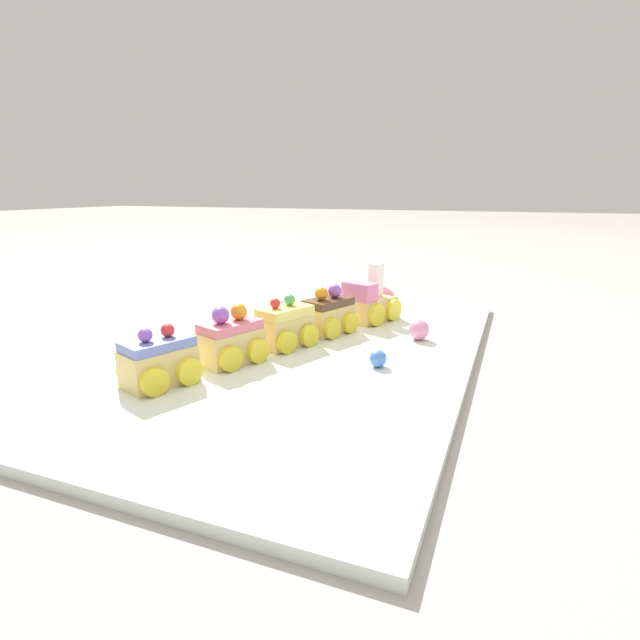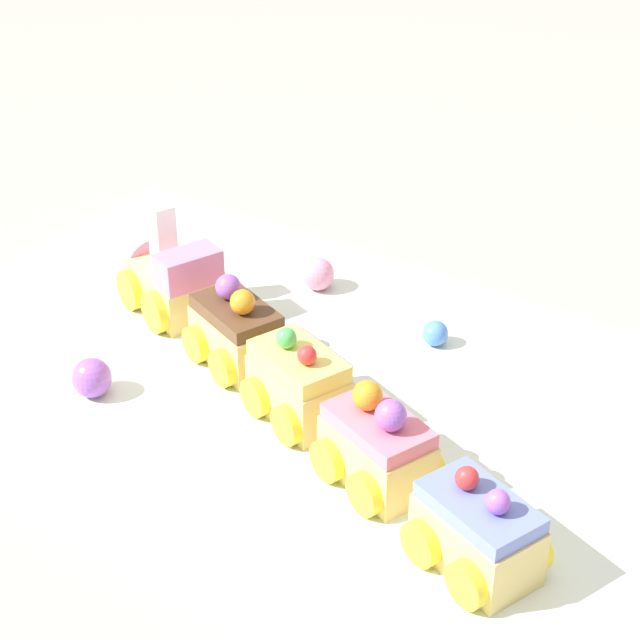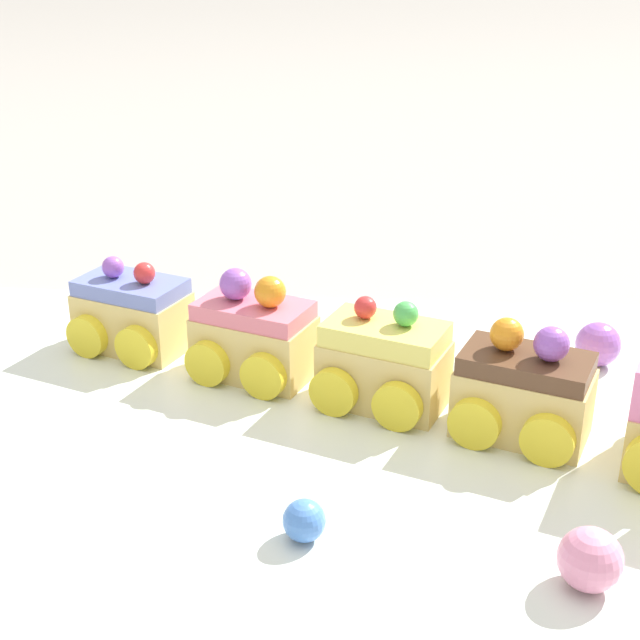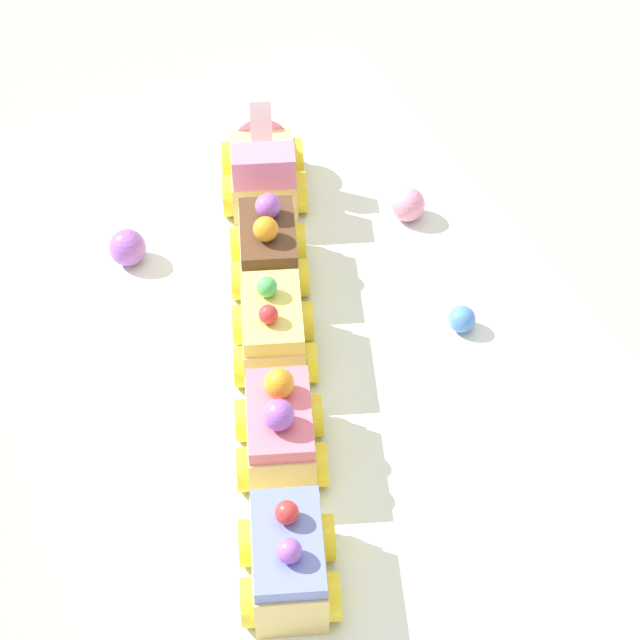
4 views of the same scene
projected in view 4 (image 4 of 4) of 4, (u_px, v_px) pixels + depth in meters
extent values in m
plane|color=gray|center=(319.00, 350.00, 0.86)|extent=(10.00, 10.00, 0.00)
cube|color=silver|center=(319.00, 345.00, 0.85)|extent=(0.75, 0.43, 0.01)
cube|color=#E5C675|center=(264.00, 176.00, 0.95)|extent=(0.10, 0.08, 0.04)
cube|color=pink|center=(263.00, 166.00, 0.91)|extent=(0.05, 0.06, 0.03)
cone|color=pink|center=(261.00, 134.00, 0.99)|extent=(0.04, 0.06, 0.05)
cube|color=white|center=(262.00, 140.00, 0.94)|extent=(0.02, 0.02, 0.02)
cube|color=white|center=(261.00, 122.00, 0.93)|extent=(0.02, 0.02, 0.02)
cube|color=white|center=(260.00, 104.00, 0.92)|extent=(0.02, 0.02, 0.02)
cylinder|color=yellow|center=(298.00, 158.00, 0.97)|extent=(0.04, 0.02, 0.04)
cylinder|color=yellow|center=(227.00, 162.00, 0.97)|extent=(0.04, 0.02, 0.04)
cylinder|color=yellow|center=(302.00, 192.00, 0.94)|extent=(0.04, 0.02, 0.04)
cylinder|color=yellow|center=(228.00, 196.00, 0.94)|extent=(0.04, 0.02, 0.04)
cube|color=#E5C675|center=(269.00, 256.00, 0.88)|extent=(0.09, 0.07, 0.04)
cube|color=brown|center=(268.00, 232.00, 0.86)|extent=(0.09, 0.07, 0.01)
sphere|color=orange|center=(266.00, 229.00, 0.84)|extent=(0.03, 0.03, 0.02)
sphere|color=#9956C6|center=(269.00, 206.00, 0.86)|extent=(0.03, 0.03, 0.02)
cylinder|color=yellow|center=(300.00, 242.00, 0.90)|extent=(0.03, 0.02, 0.03)
cylinder|color=yellow|center=(235.00, 245.00, 0.90)|extent=(0.03, 0.02, 0.03)
cylinder|color=yellow|center=(304.00, 278.00, 0.87)|extent=(0.03, 0.02, 0.03)
cylinder|color=yellow|center=(237.00, 281.00, 0.87)|extent=(0.03, 0.02, 0.03)
cube|color=#E5C675|center=(274.00, 339.00, 0.82)|extent=(0.09, 0.07, 0.04)
cube|color=#EFE066|center=(273.00, 314.00, 0.80)|extent=(0.09, 0.07, 0.01)
sphere|color=red|center=(268.00, 314.00, 0.78)|extent=(0.02, 0.02, 0.01)
sphere|color=#4CBC56|center=(267.00, 287.00, 0.80)|extent=(0.02, 0.02, 0.02)
cylinder|color=yellow|center=(308.00, 321.00, 0.84)|extent=(0.03, 0.02, 0.03)
cylinder|color=yellow|center=(238.00, 325.00, 0.84)|extent=(0.03, 0.02, 0.03)
cylinder|color=yellow|center=(312.00, 363.00, 0.81)|extent=(0.03, 0.02, 0.03)
cylinder|color=yellow|center=(240.00, 367.00, 0.81)|extent=(0.03, 0.02, 0.03)
cube|color=#E5C675|center=(280.00, 438.00, 0.75)|extent=(0.09, 0.07, 0.04)
cube|color=#E57084|center=(279.00, 414.00, 0.73)|extent=(0.09, 0.07, 0.01)
sphere|color=#9956C6|center=(279.00, 415.00, 0.71)|extent=(0.03, 0.03, 0.02)
sphere|color=orange|center=(279.00, 383.00, 0.73)|extent=(0.03, 0.03, 0.02)
cylinder|color=yellow|center=(317.00, 416.00, 0.77)|extent=(0.03, 0.02, 0.03)
cylinder|color=yellow|center=(241.00, 420.00, 0.77)|extent=(0.03, 0.02, 0.03)
cylinder|color=yellow|center=(321.00, 465.00, 0.75)|extent=(0.03, 0.02, 0.03)
cylinder|color=yellow|center=(243.00, 470.00, 0.74)|extent=(0.03, 0.02, 0.03)
cube|color=#E5C675|center=(288.00, 565.00, 0.69)|extent=(0.09, 0.07, 0.04)
cube|color=#6B7AC6|center=(288.00, 543.00, 0.67)|extent=(0.09, 0.07, 0.01)
sphere|color=#9956C6|center=(289.00, 551.00, 0.65)|extent=(0.02, 0.02, 0.02)
sphere|color=red|center=(287.00, 512.00, 0.67)|extent=(0.02, 0.02, 0.02)
cylinder|color=yellow|center=(328.00, 537.00, 0.71)|extent=(0.03, 0.02, 0.03)
cylinder|color=yellow|center=(245.00, 543.00, 0.70)|extent=(0.03, 0.02, 0.03)
cylinder|color=yellow|center=(334.00, 597.00, 0.68)|extent=(0.03, 0.02, 0.03)
cylinder|color=yellow|center=(247.00, 603.00, 0.67)|extent=(0.03, 0.02, 0.03)
sphere|color=pink|center=(408.00, 204.00, 0.93)|extent=(0.03, 0.03, 0.03)
sphere|color=#4C84E0|center=(462.00, 319.00, 0.85)|extent=(0.02, 0.02, 0.02)
sphere|color=#9956C6|center=(127.00, 247.00, 0.90)|extent=(0.03, 0.03, 0.03)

